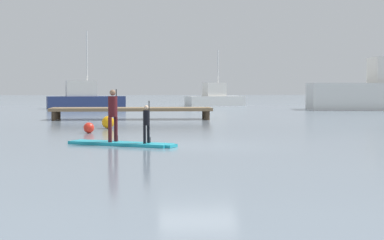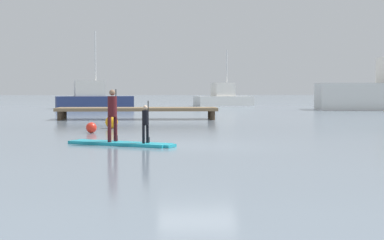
{
  "view_description": "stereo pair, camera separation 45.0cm",
  "coord_description": "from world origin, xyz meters",
  "px_view_note": "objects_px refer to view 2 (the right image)",
  "views": [
    {
      "loc": [
        -1.66,
        -19.48,
        1.88
      ],
      "look_at": [
        -0.1,
        1.21,
        0.75
      ],
      "focal_mm": 57.28,
      "sensor_mm": 36.0,
      "label": 1
    },
    {
      "loc": [
        -1.21,
        -19.5,
        1.88
      ],
      "look_at": [
        -0.1,
        1.21,
        0.75
      ],
      "focal_mm": 57.28,
      "sensor_mm": 36.0,
      "label": 2
    }
  ],
  "objects_px": {
    "paddleboard_near": "(121,144)",
    "mooring_buoy_near": "(91,128)",
    "motor_boat_small_navy": "(224,98)",
    "mooring_buoy_mid": "(112,122)",
    "paddler_adult": "(112,112)",
    "fishing_boat_green_midground": "(93,98)",
    "paddler_child_solo": "(146,122)"
  },
  "relations": [
    {
      "from": "paddleboard_near",
      "to": "mooring_buoy_near",
      "type": "xyz_separation_m",
      "value": [
        -1.54,
        5.31,
        0.17
      ]
    },
    {
      "from": "mooring_buoy_near",
      "to": "paddleboard_near",
      "type": "bearing_deg",
      "value": -73.77
    },
    {
      "from": "paddleboard_near",
      "to": "motor_boat_small_navy",
      "type": "bearing_deg",
      "value": 79.37
    },
    {
      "from": "mooring_buoy_near",
      "to": "mooring_buoy_mid",
      "type": "bearing_deg",
      "value": 77.09
    },
    {
      "from": "paddler_adult",
      "to": "fishing_boat_green_midground",
      "type": "distance_m",
      "value": 33.71
    },
    {
      "from": "motor_boat_small_navy",
      "to": "mooring_buoy_near",
      "type": "bearing_deg",
      "value": -104.6
    },
    {
      "from": "paddler_adult",
      "to": "fishing_boat_green_midground",
      "type": "height_order",
      "value": "fishing_boat_green_midground"
    },
    {
      "from": "mooring_buoy_near",
      "to": "mooring_buoy_mid",
      "type": "distance_m",
      "value": 2.74
    },
    {
      "from": "paddleboard_near",
      "to": "paddler_child_solo",
      "type": "xyz_separation_m",
      "value": [
        0.79,
        -0.42,
        0.73
      ]
    },
    {
      "from": "paddleboard_near",
      "to": "paddler_adult",
      "type": "bearing_deg",
      "value": 150.24
    },
    {
      "from": "paddler_child_solo",
      "to": "motor_boat_small_navy",
      "type": "xyz_separation_m",
      "value": [
        6.75,
        40.62,
        0.03
      ]
    },
    {
      "from": "fishing_boat_green_midground",
      "to": "paddleboard_near",
      "type": "bearing_deg",
      "value": -82.4
    },
    {
      "from": "mooring_buoy_mid",
      "to": "motor_boat_small_navy",
      "type": "bearing_deg",
      "value": 75.26
    },
    {
      "from": "paddler_child_solo",
      "to": "fishing_boat_green_midground",
      "type": "distance_m",
      "value": 34.45
    },
    {
      "from": "paddler_adult",
      "to": "mooring_buoy_near",
      "type": "bearing_deg",
      "value": 103.68
    },
    {
      "from": "paddler_child_solo",
      "to": "motor_boat_small_navy",
      "type": "relative_size",
      "value": 0.22
    },
    {
      "from": "paddleboard_near",
      "to": "mooring_buoy_mid",
      "type": "bearing_deg",
      "value": 96.67
    },
    {
      "from": "paddler_child_solo",
      "to": "mooring_buoy_mid",
      "type": "height_order",
      "value": "paddler_child_solo"
    },
    {
      "from": "paddleboard_near",
      "to": "fishing_boat_green_midground",
      "type": "relative_size",
      "value": 0.52
    },
    {
      "from": "paddleboard_near",
      "to": "mooring_buoy_mid",
      "type": "relative_size",
      "value": 6.23
    },
    {
      "from": "paddler_adult",
      "to": "motor_boat_small_navy",
      "type": "distance_m",
      "value": 40.79
    },
    {
      "from": "paddler_child_solo",
      "to": "mooring_buoy_near",
      "type": "bearing_deg",
      "value": 112.17
    },
    {
      "from": "paddleboard_near",
      "to": "paddler_adult",
      "type": "relative_size",
      "value": 2.09
    },
    {
      "from": "fishing_boat_green_midground",
      "to": "mooring_buoy_mid",
      "type": "bearing_deg",
      "value": -82.11
    },
    {
      "from": "paddler_child_solo",
      "to": "mooring_buoy_near",
      "type": "relative_size",
      "value": 3.08
    },
    {
      "from": "paddleboard_near",
      "to": "paddler_child_solo",
      "type": "height_order",
      "value": "paddler_child_solo"
    },
    {
      "from": "paddleboard_near",
      "to": "paddler_child_solo",
      "type": "distance_m",
      "value": 1.15
    },
    {
      "from": "fishing_boat_green_midground",
      "to": "motor_boat_small_navy",
      "type": "relative_size",
      "value": 1.11
    },
    {
      "from": "paddler_child_solo",
      "to": "mooring_buoy_near",
      "type": "xyz_separation_m",
      "value": [
        -2.33,
        5.73,
        -0.56
      ]
    },
    {
      "from": "paddler_adult",
      "to": "mooring_buoy_near",
      "type": "height_order",
      "value": "paddler_adult"
    },
    {
      "from": "paddler_adult",
      "to": "paddler_child_solo",
      "type": "relative_size",
      "value": 1.27
    },
    {
      "from": "mooring_buoy_near",
      "to": "mooring_buoy_mid",
      "type": "height_order",
      "value": "mooring_buoy_mid"
    }
  ]
}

